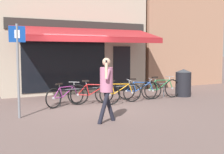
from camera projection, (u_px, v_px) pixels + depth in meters
The scene contains 12 objects.
ground_plane at pixel (88, 105), 9.76m from camera, with size 160.00×160.00×0.00m, color brown.
shop_front at pixel (71, 36), 13.60m from camera, with size 6.71×4.84×5.21m.
neighbour_building at pixel (166, 41), 16.78m from camera, with size 5.10×4.00×4.94m.
bike_rack_rail at pixel (117, 88), 10.48m from camera, with size 4.45×0.04×0.57m.
bicycle_purple at pixel (66, 95), 9.56m from camera, with size 1.59×0.84×0.81m.
bicycle_red at pixel (94, 94), 9.72m from camera, with size 1.68×0.90×0.87m.
bicycle_orange at pixel (118, 92), 10.19m from camera, with size 1.72×0.55×0.83m.
bicycle_blue at pixel (140, 90), 10.86m from camera, with size 1.64×0.73×0.82m.
bicycle_green at pixel (161, 88), 11.12m from camera, with size 1.85×0.52×0.89m.
pedestrian_adult at pixel (106, 83), 7.28m from camera, with size 0.59×0.55×1.71m.
litter_bin at pixel (183, 83), 11.61m from camera, with size 0.65×0.65×1.13m.
parking_sign at pixel (18, 61), 7.69m from camera, with size 0.44×0.07×2.61m.
Camera 1 is at (-3.52, -9.01, 1.85)m, focal length 45.00 mm.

